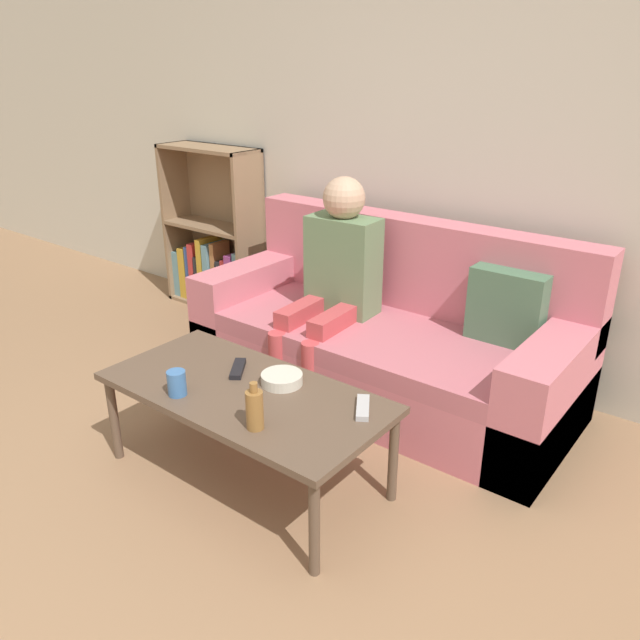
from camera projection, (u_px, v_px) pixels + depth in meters
ground_plane at (106, 626)px, 1.99m from camera, size 22.00×22.00×0.00m
wall_back at (469, 137)px, 3.21m from camera, size 12.00×0.06×2.60m
couch at (386, 340)px, 3.31m from camera, size 2.02×0.85×0.89m
bookshelf at (216, 251)px, 4.46m from camera, size 0.76×0.28×1.13m
coffee_table at (244, 397)px, 2.55m from camera, size 1.21×0.59×0.43m
person_adult at (336, 270)px, 3.27m from camera, size 0.39×0.61×1.13m
cup_near at (177, 383)px, 2.48m from camera, size 0.08×0.08×0.10m
tv_remote_0 at (363, 408)px, 2.38m from camera, size 0.13×0.17×0.02m
tv_remote_1 at (238, 369)px, 2.68m from camera, size 0.14×0.17×0.02m
snack_bowl at (282, 379)px, 2.57m from camera, size 0.17×0.17×0.05m
bottle at (255, 409)px, 2.24m from camera, size 0.06×0.06×0.19m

